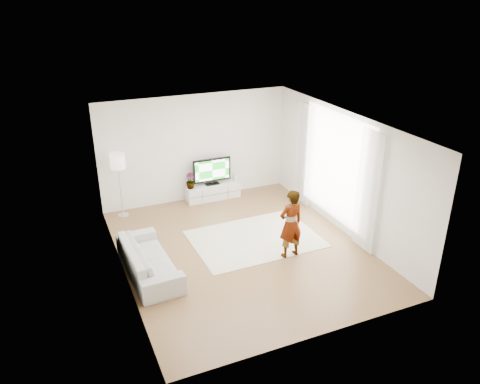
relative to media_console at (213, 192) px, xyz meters
name	(u,v)px	position (x,y,z in m)	size (l,w,h in m)	color
floor	(242,250)	(-0.36, -2.76, -0.20)	(6.00, 6.00, 0.00)	#946843
ceiling	(242,124)	(-0.36, -2.76, 2.60)	(6.00, 6.00, 0.00)	white
wall_left	(119,212)	(-2.86, -2.76, 1.20)	(0.02, 6.00, 2.80)	white
wall_right	(344,173)	(2.14, -2.76, 1.20)	(0.02, 6.00, 2.80)	white
wall_back	(196,148)	(-0.36, 0.24, 1.20)	(5.00, 0.02, 2.80)	white
wall_front	(321,263)	(-0.36, -5.76, 1.20)	(5.00, 0.02, 2.80)	white
window	(336,167)	(2.12, -2.46, 1.25)	(0.01, 2.60, 2.50)	white
curtain_near	(368,192)	(2.04, -3.76, 1.15)	(0.04, 0.70, 2.60)	white
curtain_far	(303,154)	(2.04, -1.16, 1.15)	(0.04, 0.70, 2.60)	white
media_console	(213,192)	(0.00, 0.00, 0.00)	(1.45, 0.41, 0.41)	silver
television	(212,171)	(0.00, 0.03, 0.59)	(1.03, 0.20, 0.72)	black
game_console	(235,177)	(0.63, 0.00, 0.31)	(0.09, 0.16, 0.21)	white
potted_plant	(190,181)	(-0.62, 0.00, 0.41)	(0.23, 0.23, 0.41)	#3F7238
rug	(255,239)	(0.10, -2.45, -0.20)	(2.78, 2.01, 0.01)	silver
player	(291,224)	(0.46, -3.40, 0.56)	(0.55, 0.36, 1.50)	#334772
sofa	(149,259)	(-2.40, -2.84, 0.11)	(2.12, 0.83, 0.62)	beige
floor_lamp	(118,164)	(-2.41, -0.06, 1.16)	(0.36, 0.36, 1.62)	silver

